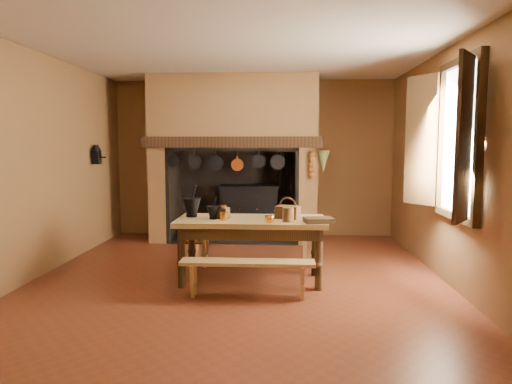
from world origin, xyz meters
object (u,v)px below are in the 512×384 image
at_px(work_table, 251,229).
at_px(wicker_basket, 288,211).
at_px(mixing_bowl, 286,213).
at_px(coffee_grinder, 223,212).
at_px(iron_range, 250,211).
at_px(bench_front, 247,270).

relative_size(work_table, wicker_basket, 5.63).
height_order(work_table, mixing_bowl, mixing_bowl).
bearing_deg(coffee_grinder, wicker_basket, 20.78).
bearing_deg(wicker_basket, coffee_grinder, -157.59).
xyz_separation_m(iron_range, coffee_grinder, (-0.13, -2.63, 0.36)).
bearing_deg(work_table, iron_range, 94.50).
relative_size(iron_range, mixing_bowl, 5.19).
distance_m(coffee_grinder, mixing_bowl, 0.79).
distance_m(iron_range, bench_front, 3.22).
bearing_deg(work_table, mixing_bowl, 23.63).
distance_m(iron_range, wicker_basket, 2.67).
bearing_deg(iron_range, bench_front, -86.34).
height_order(iron_range, coffee_grinder, iron_range).
xyz_separation_m(iron_range, wicker_basket, (0.64, -2.56, 0.37)).
bearing_deg(iron_range, mixing_bowl, -75.52).
xyz_separation_m(coffee_grinder, mixing_bowl, (0.76, 0.20, -0.04)).
relative_size(iron_range, work_table, 0.90).
relative_size(iron_range, bench_front, 1.11).
height_order(iron_range, wicker_basket, iron_range).
bearing_deg(work_table, coffee_grinder, -176.92).
bearing_deg(coffee_grinder, work_table, 18.84).
bearing_deg(mixing_bowl, coffee_grinder, -165.06).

